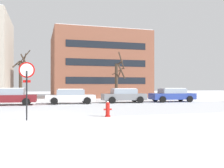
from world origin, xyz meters
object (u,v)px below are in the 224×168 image
(parked_car_maroon, at_px, (9,96))
(parked_car_blue, at_px, (172,95))
(fire_hydrant, at_px, (108,109))
(parked_car_white, at_px, (70,96))
(stop_sign, at_px, (27,79))
(parked_car_gray, at_px, (124,95))

(parked_car_maroon, xyz_separation_m, parked_car_blue, (15.70, 0.07, -0.02))
(fire_hydrant, bearing_deg, parked_car_white, 94.59)
(fire_hydrant, relative_size, parked_car_blue, 0.18)
(parked_car_blue, bearing_deg, fire_hydrant, -133.46)
(stop_sign, xyz_separation_m, fire_hydrant, (4.14, 0.35, -1.55))
(parked_car_gray, bearing_deg, stop_sign, -128.76)
(parked_car_gray, bearing_deg, fire_hydrant, -113.16)
(parked_car_white, bearing_deg, parked_car_gray, -0.33)
(parked_car_gray, bearing_deg, parked_car_maroon, -178.95)
(fire_hydrant, height_order, parked_car_gray, parked_car_gray)
(stop_sign, height_order, parked_car_maroon, stop_sign)
(fire_hydrant, bearing_deg, parked_car_blue, 46.54)
(parked_car_blue, bearing_deg, parked_car_maroon, -179.76)
(stop_sign, distance_m, parked_car_maroon, 10.70)
(parked_car_white, bearing_deg, parked_car_blue, -0.85)
(stop_sign, height_order, parked_car_white, stop_sign)
(fire_hydrant, distance_m, parked_car_gray, 11.20)
(parked_car_white, height_order, parked_car_gray, parked_car_gray)
(parked_car_white, distance_m, parked_car_blue, 10.47)
(stop_sign, distance_m, parked_car_white, 11.25)
(fire_hydrant, relative_size, parked_car_maroon, 0.19)
(parked_car_maroon, bearing_deg, parked_car_gray, 1.05)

